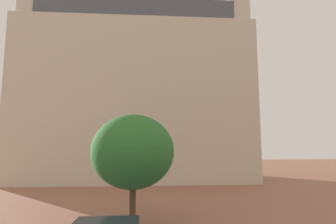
{
  "coord_description": "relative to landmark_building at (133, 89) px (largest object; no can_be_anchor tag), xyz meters",
  "views": [
    {
      "loc": [
        -0.78,
        -0.57,
        4.31
      ],
      "look_at": [
        0.05,
        11.27,
        5.76
      ],
      "focal_mm": 27.92,
      "sensor_mm": 36.0,
      "label": 1
    }
  ],
  "objects": [
    {
      "name": "tree_curb_far",
      "position": [
        1.23,
        -18.42,
        -7.26
      ],
      "size": [
        4.38,
        4.38,
        5.88
      ],
      "color": "#4C3823",
      "rests_on": "ground_plane"
    },
    {
      "name": "landmark_building",
      "position": [
        0.0,
        0.0,
        0.0
      ],
      "size": [
        27.59,
        10.38,
        32.83
      ],
      "color": "beige",
      "rests_on": "ground_plane"
    }
  ]
}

